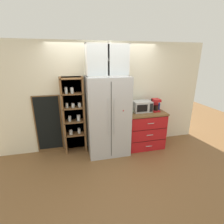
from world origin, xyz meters
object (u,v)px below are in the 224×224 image
Objects in this scene: mug_sage at (132,112)px; bottle_cobalt at (159,106)px; microwave at (142,106)px; refrigerator at (108,116)px; mug_navy at (146,110)px; chalkboard_menu at (49,124)px; coffee_maker at (155,105)px.

mug_sage is 0.45× the size of bottle_cobalt.
microwave reaches higher than mug_sage.
refrigerator is 0.89m from microwave.
mug_sage is at bearing -175.52° from mug_navy.
chalkboard_menu is (-2.23, 0.23, -0.36)m from microwave.
mug_sage is (-0.64, -0.06, -0.11)m from coffee_maker.
bottle_cobalt is (0.47, 0.03, -0.02)m from microwave.
bottle_cobalt is (0.14, 0.07, -0.05)m from coffee_maker.
refrigerator is 16.38× the size of mug_sage.
refrigerator is 4.13× the size of microwave.
mug_sage is 1.97m from chalkboard_menu.
coffee_maker reaches higher than mug_navy.
bottle_cobalt reaches higher than mug_navy.
coffee_maker is 2.55× the size of mug_navy.
mug_sage is at bearing -170.47° from bottle_cobalt.
microwave is 3.62× the size of mug_navy.
coffee_maker is (1.21, 0.05, 0.18)m from refrigerator.
refrigerator is 1.36m from bottle_cobalt.
coffee_maker is 0.22× the size of chalkboard_menu.
chalkboard_menu reaches higher than bottle_cobalt.
mug_sage is at bearing -161.42° from microwave.
refrigerator is 1.31× the size of chalkboard_menu.
coffee_maker is 0.16m from bottle_cobalt.
microwave reaches higher than bottle_cobalt.
coffee_maker is 2.80× the size of mug_sage.
microwave is 0.33m from mug_sage.
mug_navy is 0.41m from bottle_cobalt.
mug_navy is 1.10× the size of mug_sage.
microwave is 0.34m from coffee_maker.
bottle_cobalt is at bearing 9.53° from mug_sage.
refrigerator is at bearing -178.88° from mug_navy.
refrigerator reaches higher than microwave.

